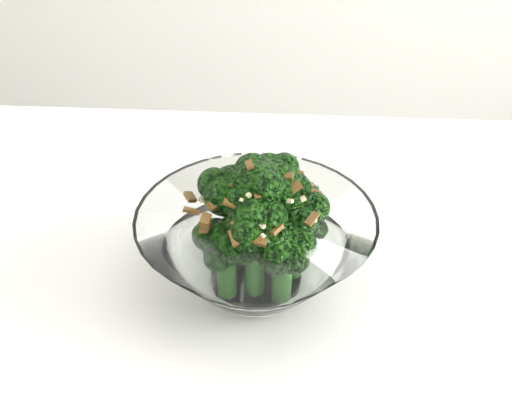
{
  "coord_description": "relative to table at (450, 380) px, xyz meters",
  "views": [
    {
      "loc": [
        -0.22,
        -0.28,
        1.12
      ],
      "look_at": [
        -0.24,
        0.11,
        0.84
      ],
      "focal_mm": 40.0,
      "sensor_mm": 36.0,
      "label": 1
    }
  ],
  "objects": [
    {
      "name": "broccoli_dish",
      "position": [
        -0.18,
        0.05,
        0.12
      ],
      "size": [
        0.21,
        0.21,
        0.13
      ],
      "color": "white",
      "rests_on": "table"
    },
    {
      "name": "table",
      "position": [
        0.0,
        0.0,
        0.0
      ],
      "size": [
        1.21,
        0.81,
        0.75
      ],
      "color": "white",
      "rests_on": "ground"
    }
  ]
}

